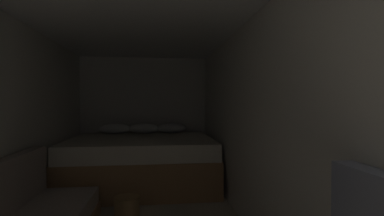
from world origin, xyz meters
The scene contains 5 objects.
wall_back centered at (0.00, 4.77, 1.05)m, with size 2.38×0.05×2.10m, color silver.
wall_right centered at (1.17, 2.02, 1.05)m, with size 0.05×5.44×2.10m, color silver.
ceiling_slab centered at (0.00, 2.02, 2.13)m, with size 2.38×5.44×0.05m, color white.
bed centered at (0.00, 3.85, 0.38)m, with size 2.16×1.73×0.91m.
wicker_basket centered at (-0.10, 2.55, 0.12)m, with size 0.28×0.28×0.25m.
Camera 1 is at (0.23, -0.62, 1.28)m, focal length 26.85 mm.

